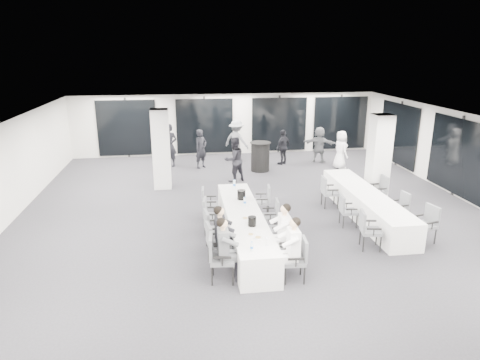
# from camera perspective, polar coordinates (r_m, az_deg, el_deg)

# --- Properties ---
(room) EXTENTS (14.04, 16.04, 2.84)m
(room) POSITION_cam_1_polar(r_m,az_deg,el_deg) (13.51, 5.00, 2.58)
(room) COLOR #27262C
(room) RESTS_ON ground
(column_left) EXTENTS (0.60, 0.60, 2.80)m
(column_left) POSITION_cam_1_polar(r_m,az_deg,el_deg) (15.22, -10.47, 4.06)
(column_left) COLOR silver
(column_left) RESTS_ON floor
(column_right) EXTENTS (0.60, 0.60, 2.80)m
(column_right) POSITION_cam_1_polar(r_m,az_deg,el_deg) (14.49, 18.01, 2.85)
(column_right) COLOR silver
(column_right) RESTS_ON floor
(banquet_table_main) EXTENTS (0.90, 5.00, 0.75)m
(banquet_table_main) POSITION_cam_1_polar(r_m,az_deg,el_deg) (11.04, 0.57, -6.28)
(banquet_table_main) COLOR silver
(banquet_table_main) RESTS_ON floor
(banquet_table_side) EXTENTS (0.90, 5.00, 0.75)m
(banquet_table_side) POSITION_cam_1_polar(r_m,az_deg,el_deg) (13.12, 16.36, -3.15)
(banquet_table_side) COLOR silver
(banquet_table_side) RESTS_ON floor
(cocktail_table) EXTENTS (0.85, 0.85, 1.18)m
(cocktail_table) POSITION_cam_1_polar(r_m,az_deg,el_deg) (17.31, 2.71, 3.16)
(cocktail_table) COLOR black
(cocktail_table) RESTS_ON floor
(chair_main_left_near) EXTENTS (0.58, 0.63, 1.04)m
(chair_main_left_near) POSITION_cam_1_polar(r_m,az_deg,el_deg) (9.15, -2.94, -9.99)
(chair_main_left_near) COLOR #52555A
(chair_main_left_near) RESTS_ON floor
(chair_main_left_second) EXTENTS (0.57, 0.62, 1.02)m
(chair_main_left_second) POSITION_cam_1_polar(r_m,az_deg,el_deg) (9.76, -3.28, -8.26)
(chair_main_left_second) COLOR #52555A
(chair_main_left_second) RESTS_ON floor
(chair_main_left_mid) EXTENTS (0.56, 0.61, 1.01)m
(chair_main_left_mid) POSITION_cam_1_polar(r_m,az_deg,el_deg) (10.52, -3.65, -6.36)
(chair_main_left_mid) COLOR #52555A
(chair_main_left_mid) RESTS_ON floor
(chair_main_left_fourth) EXTENTS (0.56, 0.60, 0.98)m
(chair_main_left_fourth) POSITION_cam_1_polar(r_m,az_deg,el_deg) (11.43, -4.01, -4.51)
(chair_main_left_fourth) COLOR #52555A
(chair_main_left_fourth) RESTS_ON floor
(chair_main_left_far) EXTENTS (0.51, 0.56, 0.94)m
(chair_main_left_far) POSITION_cam_1_polar(r_m,az_deg,el_deg) (12.38, -4.33, -2.89)
(chair_main_left_far) COLOR #52555A
(chair_main_left_far) RESTS_ON floor
(chair_main_right_near) EXTENTS (0.52, 0.57, 0.95)m
(chair_main_right_near) POSITION_cam_1_polar(r_m,az_deg,el_deg) (9.27, 7.71, -10.11)
(chair_main_right_near) COLOR #52555A
(chair_main_right_near) RESTS_ON floor
(chair_main_right_second) EXTENTS (0.49, 0.53, 0.89)m
(chair_main_right_second) POSITION_cam_1_polar(r_m,az_deg,el_deg) (9.99, 6.42, -8.20)
(chair_main_right_second) COLOR #52555A
(chair_main_right_second) RESTS_ON floor
(chair_main_right_mid) EXTENTS (0.46, 0.51, 0.89)m
(chair_main_right_mid) POSITION_cam_1_polar(r_m,az_deg,el_deg) (10.79, 5.26, -6.16)
(chair_main_right_mid) COLOR #52555A
(chair_main_right_mid) RESTS_ON floor
(chair_main_right_fourth) EXTENTS (0.49, 0.54, 0.90)m
(chair_main_right_fourth) POSITION_cam_1_polar(r_m,az_deg,el_deg) (11.55, 4.32, -4.51)
(chair_main_right_fourth) COLOR #52555A
(chair_main_right_fourth) RESTS_ON floor
(chair_main_right_far) EXTENTS (0.52, 0.56, 0.93)m
(chair_main_right_far) POSITION_cam_1_polar(r_m,az_deg,el_deg) (12.60, 3.24, -2.54)
(chair_main_right_far) COLOR #52555A
(chair_main_right_far) RESTS_ON floor
(chair_side_left_near) EXTENTS (0.58, 0.61, 0.97)m
(chair_side_left_near) POSITION_cam_1_polar(r_m,az_deg,el_deg) (11.01, 16.67, -6.10)
(chair_side_left_near) COLOR #52555A
(chair_side_left_near) RESTS_ON floor
(chair_side_left_mid) EXTENTS (0.48, 0.53, 0.89)m
(chair_side_left_mid) POSITION_cam_1_polar(r_m,az_deg,el_deg) (12.25, 13.97, -3.74)
(chair_side_left_mid) COLOR #52555A
(chair_side_left_mid) RESTS_ON floor
(chair_side_left_far) EXTENTS (0.51, 0.57, 0.97)m
(chair_side_left_far) POSITION_cam_1_polar(r_m,az_deg,el_deg) (13.58, 11.62, -1.32)
(chair_side_left_far) COLOR #52555A
(chair_side_left_far) RESTS_ON floor
(chair_side_right_near) EXTENTS (0.59, 0.62, 0.97)m
(chair_side_right_near) POSITION_cam_1_polar(r_m,az_deg,el_deg) (11.91, 23.69, -5.08)
(chair_side_right_near) COLOR #52555A
(chair_side_right_near) RESTS_ON floor
(chair_side_right_mid) EXTENTS (0.49, 0.53, 0.88)m
(chair_side_right_mid) POSITION_cam_1_polar(r_m,az_deg,el_deg) (13.00, 20.65, -3.16)
(chair_side_right_mid) COLOR #52555A
(chair_side_right_mid) RESTS_ON floor
(chair_side_right_far) EXTENTS (0.50, 0.56, 0.96)m
(chair_side_right_far) POSITION_cam_1_polar(r_m,az_deg,el_deg) (14.14, 18.13, -1.10)
(chair_side_right_far) COLOR #52555A
(chair_side_right_far) RESTS_ON floor
(seated_guest_a) EXTENTS (0.50, 0.38, 1.44)m
(seated_guest_a) POSITION_cam_1_polar(r_m,az_deg,el_deg) (9.06, -1.85, -8.71)
(seated_guest_a) COLOR #55585C
(seated_guest_a) RESTS_ON floor
(seated_guest_b) EXTENTS (0.50, 0.38, 1.44)m
(seated_guest_b) POSITION_cam_1_polar(r_m,az_deg,el_deg) (9.68, -2.29, -6.94)
(seated_guest_b) COLOR black
(seated_guest_b) RESTS_ON floor
(seated_guest_c) EXTENTS (0.50, 0.38, 1.44)m
(seated_guest_c) POSITION_cam_1_polar(r_m,az_deg,el_deg) (9.11, 6.75, -8.66)
(seated_guest_c) COLOR white
(seated_guest_c) RESTS_ON floor
(seated_guest_d) EXTENTS (0.50, 0.38, 1.44)m
(seated_guest_d) POSITION_cam_1_polar(r_m,az_deg,el_deg) (9.84, 5.56, -6.62)
(seated_guest_d) COLOR white
(seated_guest_d) RESTS_ON floor
(standing_guest_a) EXTENTS (0.86, 0.84, 1.83)m
(standing_guest_a) POSITION_cam_1_polar(r_m,az_deg,el_deg) (17.73, -5.24, 4.50)
(standing_guest_a) COLOR black
(standing_guest_a) RESTS_ON floor
(standing_guest_b) EXTENTS (1.06, 0.91, 1.89)m
(standing_guest_b) POSITION_cam_1_polar(r_m,az_deg,el_deg) (15.80, -0.79, 3.13)
(standing_guest_b) COLOR black
(standing_guest_b) RESTS_ON floor
(standing_guest_c) EXTENTS (1.44, 1.36, 2.03)m
(standing_guest_c) POSITION_cam_1_polar(r_m,az_deg,el_deg) (18.85, -0.48, 5.63)
(standing_guest_c) COLOR #55585C
(standing_guest_c) RESTS_ON floor
(standing_guest_d) EXTENTS (1.14, 1.07, 1.71)m
(standing_guest_d) POSITION_cam_1_polar(r_m,az_deg,el_deg) (18.32, 5.79, 4.70)
(standing_guest_d) COLOR black
(standing_guest_d) RESTS_ON floor
(standing_guest_e) EXTENTS (0.69, 0.95, 1.77)m
(standing_guest_e) POSITION_cam_1_polar(r_m,az_deg,el_deg) (18.06, 13.31, 4.25)
(standing_guest_e) COLOR white
(standing_guest_e) RESTS_ON floor
(standing_guest_f) EXTENTS (1.73, 1.28, 1.77)m
(standing_guest_f) POSITION_cam_1_polar(r_m,az_deg,el_deg) (18.92, 10.53, 4.98)
(standing_guest_f) COLOR #55585C
(standing_guest_f) RESTS_ON floor
(standing_guest_g) EXTENTS (0.91, 0.83, 2.03)m
(standing_guest_g) POSITION_cam_1_polar(r_m,az_deg,el_deg) (18.14, -9.39, 4.94)
(standing_guest_g) COLOR black
(standing_guest_g) RESTS_ON floor
(ice_bucket_near) EXTENTS (0.20, 0.20, 0.23)m
(ice_bucket_near) POSITION_cam_1_polar(r_m,az_deg,el_deg) (10.12, 1.61, -5.52)
(ice_bucket_near) COLOR black
(ice_bucket_near) RESTS_ON banquet_table_main
(ice_bucket_far) EXTENTS (0.23, 0.23, 0.26)m
(ice_bucket_far) POSITION_cam_1_polar(r_m,az_deg,el_deg) (11.86, 0.18, -1.98)
(ice_bucket_far) COLOR black
(ice_bucket_far) RESTS_ON banquet_table_main
(water_bottle_a) EXTENTS (0.06, 0.06, 0.19)m
(water_bottle_a) POSITION_cam_1_polar(r_m,az_deg,el_deg) (8.94, 1.58, -8.85)
(water_bottle_a) COLOR silver
(water_bottle_a) RESTS_ON banquet_table_main
(water_bottle_b) EXTENTS (0.07, 0.07, 0.22)m
(water_bottle_b) POSITION_cam_1_polar(r_m,az_deg,el_deg) (11.40, 0.66, -2.88)
(water_bottle_b) COLOR silver
(water_bottle_b) RESTS_ON banquet_table_main
(water_bottle_c) EXTENTS (0.08, 0.08, 0.24)m
(water_bottle_c) POSITION_cam_1_polar(r_m,az_deg,el_deg) (12.82, -0.77, -0.55)
(water_bottle_c) COLOR silver
(water_bottle_c) RESTS_ON banquet_table_main
(plate_a) EXTENTS (0.19, 0.19, 0.03)m
(plate_a) POSITION_cam_1_polar(r_m,az_deg,el_deg) (9.69, 1.46, -7.25)
(plate_a) COLOR white
(plate_a) RESTS_ON banquet_table_main
(plate_b) EXTENTS (0.21, 0.21, 0.03)m
(plate_b) POSITION_cam_1_polar(r_m,az_deg,el_deg) (9.55, 2.44, -7.65)
(plate_b) COLOR white
(plate_b) RESTS_ON banquet_table_main
(plate_c) EXTENTS (0.21, 0.21, 0.03)m
(plate_c) POSITION_cam_1_polar(r_m,az_deg,el_deg) (10.57, 0.68, -5.10)
(plate_c) COLOR white
(plate_c) RESTS_ON banquet_table_main
(wine_glass) EXTENTS (0.08, 0.08, 0.21)m
(wine_glass) POSITION_cam_1_polar(r_m,az_deg,el_deg) (9.14, 3.58, -7.81)
(wine_glass) COLOR silver
(wine_glass) RESTS_ON banquet_table_main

